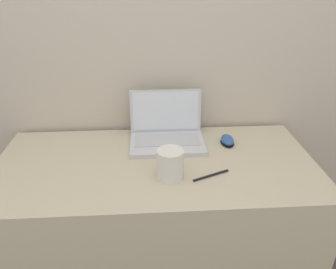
{
  "coord_description": "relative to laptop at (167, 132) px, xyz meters",
  "views": [
    {
      "loc": [
        -0.02,
        -0.82,
        1.45
      ],
      "look_at": [
        0.06,
        0.39,
        0.83
      ],
      "focal_mm": 35.0,
      "sensor_mm": 36.0,
      "label": 1
    }
  ],
  "objects": [
    {
      "name": "laptop",
      "position": [
        0.0,
        0.0,
        0.0
      ],
      "size": [
        0.32,
        0.24,
        0.21
      ],
      "color": "silver",
      "rests_on": "desk"
    },
    {
      "name": "pen",
      "position": [
        0.15,
        -0.29,
        -0.04
      ],
      "size": [
        0.14,
        0.07,
        0.01
      ],
      "color": "black",
      "rests_on": "desk"
    },
    {
      "name": "drink_cup",
      "position": [
        -0.0,
        -0.28,
        0.01
      ],
      "size": [
        0.1,
        0.1,
        0.11
      ],
      "color": "silver",
      "rests_on": "desk"
    },
    {
      "name": "desk",
      "position": [
        -0.06,
        -0.17,
        -0.42
      ],
      "size": [
        1.29,
        0.61,
        0.75
      ],
      "color": "beige",
      "rests_on": "ground_plane"
    },
    {
      "name": "wall_back",
      "position": [
        -0.06,
        0.17,
        0.45
      ],
      "size": [
        7.0,
        0.04,
        2.5
      ],
      "color": "beige",
      "rests_on": "ground_plane"
    },
    {
      "name": "computer_mouse",
      "position": [
        0.27,
        -0.04,
        -0.03
      ],
      "size": [
        0.06,
        0.09,
        0.04
      ],
      "color": "black",
      "rests_on": "desk"
    }
  ]
}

